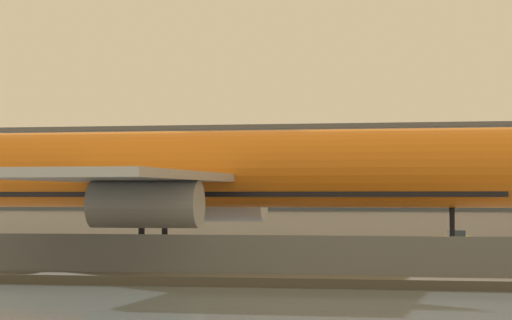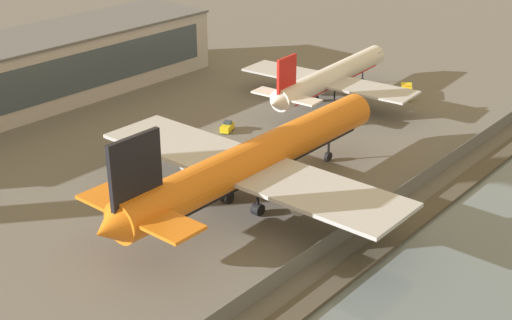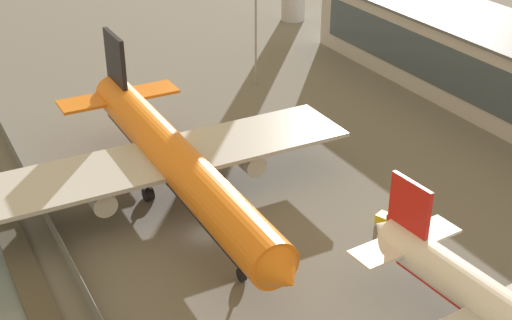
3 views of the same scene
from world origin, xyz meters
TOP-DOWN VIEW (x-y plane):
  - ground_plane at (0.00, 0.00)m, footprint 500.00×500.00m
  - shoreline_seawall at (0.00, -20.50)m, footprint 320.00×3.00m
  - perimeter_fence at (0.00, -16.00)m, footprint 280.00×0.10m
  - cargo_jet_orange at (-8.19, -0.21)m, footprint 55.86×47.48m
  - baggage_tug at (8.93, 20.49)m, footprint 3.57×2.70m
  - terminal_building at (-8.73, 59.42)m, footprint 88.73×19.11m

SIDE VIEW (x-z plane):
  - ground_plane at x=0.00m, z-range 0.00..0.00m
  - shoreline_seawall at x=0.00m, z-range 0.00..0.50m
  - baggage_tug at x=8.93m, z-range -0.09..1.71m
  - perimeter_fence at x=0.00m, z-range 0.00..2.47m
  - cargo_jet_orange at x=-8.19m, z-range -1.96..14.58m
  - terminal_building at x=-8.73m, z-range 0.01..12.73m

